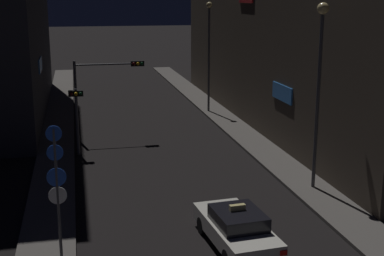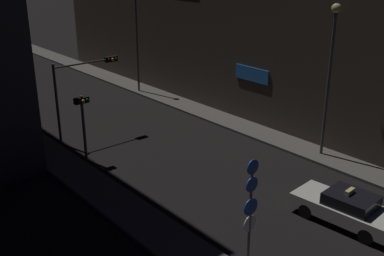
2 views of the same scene
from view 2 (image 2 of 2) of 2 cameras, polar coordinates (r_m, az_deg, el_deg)
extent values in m
cube|color=#5B5651|center=(31.82, -20.51, -0.35)|extent=(2.01, 56.76, 0.15)
cube|color=#5B5651|center=(36.94, -3.65, 3.81)|extent=(2.01, 56.76, 0.15)
cube|color=#337FE5|center=(30.61, 7.30, 6.52)|extent=(0.08, 2.80, 0.90)
cube|color=silver|center=(20.98, 18.16, -9.45)|extent=(2.15, 4.53, 0.60)
cube|color=black|center=(20.65, 18.82, -8.30)|extent=(1.74, 2.10, 0.50)
cylinder|color=black|center=(21.05, 13.73, -9.81)|extent=(0.27, 0.66, 0.64)
cylinder|color=black|center=(22.28, 15.93, -8.22)|extent=(0.27, 0.66, 0.64)
cylinder|color=black|center=(20.04, 20.48, -12.30)|extent=(0.27, 0.66, 0.64)
cylinder|color=black|center=(21.33, 22.36, -10.45)|extent=(0.27, 0.66, 0.64)
cube|color=#F4E08C|center=(20.52, 18.69, -7.36)|extent=(0.57, 0.23, 0.20)
cylinder|color=#47474C|center=(28.27, -16.11, 2.69)|extent=(0.16, 0.16, 4.88)
cylinder|color=#47474C|center=(28.48, -13.11, 7.68)|extent=(3.76, 0.10, 0.10)
cube|color=black|center=(29.36, -9.85, 8.30)|extent=(0.80, 0.28, 0.32)
sphere|color=#3F0C0C|center=(29.09, -10.09, 8.17)|extent=(0.20, 0.20, 0.20)
sphere|color=yellow|center=(29.22, -9.67, 8.24)|extent=(0.20, 0.20, 0.20)
sphere|color=#0C3319|center=(29.34, -9.25, 8.32)|extent=(0.20, 0.20, 0.20)
cylinder|color=#47474C|center=(25.77, -13.04, -0.13)|extent=(0.16, 0.16, 3.73)
cube|color=black|center=(25.25, -13.33, 3.30)|extent=(0.80, 0.28, 0.32)
sphere|color=#3F0C0C|center=(25.00, -13.64, 3.09)|extent=(0.20, 0.20, 0.20)
sphere|color=yellow|center=(25.10, -13.14, 3.21)|extent=(0.20, 0.20, 0.20)
sphere|color=#0C3319|center=(25.21, -12.65, 3.32)|extent=(0.20, 0.20, 0.20)
cylinder|color=#47474C|center=(15.84, 7.02, -11.55)|extent=(0.10, 0.10, 4.48)
cylinder|color=blue|center=(14.82, 7.43, -4.74)|extent=(0.51, 0.03, 0.51)
cylinder|color=blue|center=(15.09, 7.32, -6.86)|extent=(0.52, 0.03, 0.52)
cylinder|color=blue|center=(15.49, 7.18, -9.53)|extent=(0.62, 0.03, 0.62)
cylinder|color=white|center=(15.80, 7.08, -11.46)|extent=(0.58, 0.03, 0.58)
cylinder|color=#47474C|center=(26.10, 16.24, 4.80)|extent=(0.16, 0.16, 7.72)
sphere|color=#F4D88C|center=(25.34, 17.19, 13.77)|extent=(0.51, 0.51, 0.51)
cylinder|color=#47474C|center=(37.68, -6.70, 10.13)|extent=(0.16, 0.16, 7.61)
camera|label=1|loc=(13.52, 82.64, -7.04)|focal=50.28mm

